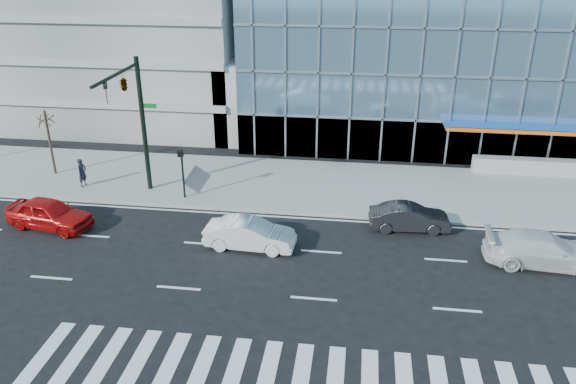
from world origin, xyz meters
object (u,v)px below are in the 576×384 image
(pedestrian, at_px, (82,173))
(tilted_panel, at_px, (197,179))
(street_tree_near, at_px, (46,119))
(white_sedan, at_px, (250,234))
(dark_sedan, at_px, (409,217))
(red_sedan, at_px, (49,214))
(white_suv, at_px, (543,250))
(traffic_signal, at_px, (130,98))
(ped_signal_post, at_px, (182,166))

(pedestrian, height_order, tilted_panel, tilted_panel)
(street_tree_near, bearing_deg, white_sedan, -27.54)
(white_sedan, bearing_deg, tilted_panel, 40.17)
(pedestrian, bearing_deg, dark_sedan, -84.68)
(dark_sedan, xyz_separation_m, red_sedan, (-18.95, -2.33, 0.10))
(white_suv, xyz_separation_m, tilted_panel, (-18.29, 5.37, 0.29))
(white_sedan, height_order, tilted_panel, tilted_panel)
(traffic_signal, height_order, pedestrian, traffic_signal)
(traffic_signal, bearing_deg, dark_sedan, -5.82)
(red_sedan, bearing_deg, pedestrian, 17.23)
(white_suv, xyz_separation_m, white_sedan, (-13.96, -0.31, -0.04))
(red_sedan, height_order, pedestrian, pedestrian)
(ped_signal_post, distance_m, dark_sedan, 13.12)
(ped_signal_post, relative_size, tilted_panel, 2.31)
(ped_signal_post, relative_size, pedestrian, 1.69)
(white_sedan, distance_m, tilted_panel, 7.14)
(white_suv, height_order, dark_sedan, white_suv)
(ped_signal_post, bearing_deg, red_sedan, -144.76)
(pedestrian, bearing_deg, white_sedan, -103.17)
(tilted_panel, bearing_deg, white_sedan, -95.53)
(red_sedan, bearing_deg, street_tree_near, 37.05)
(ped_signal_post, xyz_separation_m, dark_sedan, (12.90, -1.94, -1.45))
(white_suv, bearing_deg, dark_sedan, 66.64)
(dark_sedan, relative_size, tilted_panel, 3.24)
(dark_sedan, distance_m, red_sedan, 19.09)
(white_suv, bearing_deg, traffic_signal, 79.69)
(street_tree_near, xyz_separation_m, red_sedan, (3.45, -6.83, -2.98))
(traffic_signal, bearing_deg, white_suv, -11.34)
(white_sedan, xyz_separation_m, dark_sedan, (7.96, 3.03, -0.05))
(dark_sedan, bearing_deg, pedestrian, 77.87)
(red_sedan, bearing_deg, tilted_panel, -42.96)
(white_suv, relative_size, tilted_panel, 4.13)
(street_tree_near, xyz_separation_m, white_sedan, (14.44, -7.53, -3.04))
(ped_signal_post, height_order, dark_sedan, ped_signal_post)
(white_suv, distance_m, white_sedan, 13.96)
(dark_sedan, relative_size, red_sedan, 0.90)
(ped_signal_post, distance_m, red_sedan, 7.53)
(traffic_signal, distance_m, street_tree_near, 7.96)
(white_sedan, distance_m, dark_sedan, 8.52)
(street_tree_near, bearing_deg, white_suv, -14.27)
(white_sedan, height_order, dark_sedan, white_sedan)
(traffic_signal, xyz_separation_m, street_tree_near, (-7.00, 2.93, -2.39))
(traffic_signal, relative_size, red_sedan, 1.71)
(traffic_signal, relative_size, street_tree_near, 1.89)
(ped_signal_post, distance_m, street_tree_near, 9.97)
(white_suv, distance_m, red_sedan, 24.95)
(traffic_signal, bearing_deg, tilted_panel, 19.15)
(tilted_panel, bearing_deg, dark_sedan, -55.00)
(street_tree_near, bearing_deg, traffic_signal, -22.71)
(traffic_signal, distance_m, ped_signal_post, 4.75)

